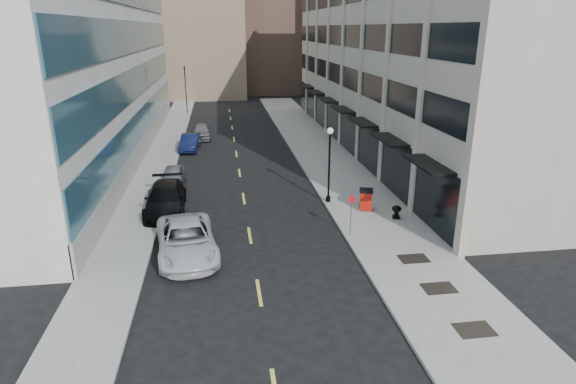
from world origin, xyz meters
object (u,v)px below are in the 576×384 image
object	(u,v)px
sign_post	(351,208)
trash_bin	(366,199)
car_grey_sedan	(202,131)
car_white_van	(187,240)
car_silver_sedan	(173,176)
traffic_signal	(184,69)
car_blue_sedan	(190,142)
lamppost	(329,158)
urn_planter	(397,210)
car_black_pickup	(166,199)

from	to	relation	value
sign_post	trash_bin	bearing A→B (deg)	74.84
car_grey_sedan	trash_bin	size ratio (longest dim) A/B	3.40
trash_bin	car_white_van	bearing A→B (deg)	-141.59
car_silver_sedan	car_white_van	bearing A→B (deg)	-79.89
car_white_van	traffic_signal	bearing A→B (deg)	86.10
car_silver_sedan	car_blue_sedan	size ratio (longest dim) A/B	0.91
car_silver_sedan	lamppost	distance (m)	11.61
car_silver_sedan	lamppost	bearing A→B (deg)	-25.17
car_grey_sedan	urn_planter	distance (m)	26.59
car_blue_sedan	lamppost	world-z (taller)	lamppost
car_blue_sedan	urn_planter	distance (m)	22.92
car_black_pickup	urn_planter	size ratio (longest dim) A/B	7.50
sign_post	lamppost	bearing A→B (deg)	102.93
car_blue_sedan	sign_post	size ratio (longest dim) A/B	1.84
car_silver_sedan	traffic_signal	bearing A→B (deg)	93.50
traffic_signal	car_silver_sedan	bearing A→B (deg)	-88.69
car_white_van	car_blue_sedan	world-z (taller)	car_white_van
traffic_signal	car_grey_sedan	world-z (taller)	traffic_signal
car_black_pickup	sign_post	bearing A→B (deg)	-29.20
car_blue_sedan	lamppost	size ratio (longest dim) A/B	0.90
trash_bin	urn_planter	size ratio (longest dim) A/B	1.69
sign_post	urn_planter	world-z (taller)	sign_post
car_grey_sedan	sign_post	xyz separation A→B (m)	(8.50, -25.86, 0.94)
car_blue_sedan	car_grey_sedan	distance (m)	4.85
traffic_signal	lamppost	bearing A→B (deg)	-73.18
car_grey_sedan	lamppost	world-z (taller)	lamppost
sign_post	traffic_signal	bearing A→B (deg)	117.66
car_blue_sedan	lamppost	distance (m)	18.48
car_grey_sedan	trash_bin	xyz separation A→B (m)	(10.42, -22.26, 0.10)
trash_bin	lamppost	bearing A→B (deg)	152.62
car_black_pickup	lamppost	bearing A→B (deg)	-1.24
traffic_signal	car_white_van	distance (m)	42.35
car_black_pickup	car_grey_sedan	xyz separation A→B (m)	(1.60, 20.53, -0.09)
car_blue_sedan	trash_bin	distance (m)	20.85
car_silver_sedan	car_blue_sedan	world-z (taller)	car_blue_sedan
car_white_van	trash_bin	bearing A→B (deg)	16.37
car_silver_sedan	sign_post	world-z (taller)	sign_post
car_black_pickup	sign_post	size ratio (longest dim) A/B	2.41
car_black_pickup	car_grey_sedan	bearing A→B (deg)	84.16
car_grey_sedan	lamppost	size ratio (longest dim) A/B	0.91
urn_planter	car_grey_sedan	bearing A→B (deg)	116.34
urn_planter	sign_post	bearing A→B (deg)	-148.49
car_black_pickup	trash_bin	bearing A→B (deg)	-9.56
car_silver_sedan	lamppost	xyz separation A→B (m)	(10.10, -5.23, 2.33)
sign_post	urn_planter	xyz separation A→B (m)	(3.30, 2.02, -1.08)
traffic_signal	car_white_van	xyz separation A→B (m)	(2.30, -42.00, -4.88)
car_blue_sedan	car_grey_sedan	bearing A→B (deg)	83.87
car_white_van	lamppost	bearing A→B (deg)	29.36
urn_planter	car_blue_sedan	bearing A→B (deg)	123.71
car_black_pickup	sign_post	distance (m)	11.45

